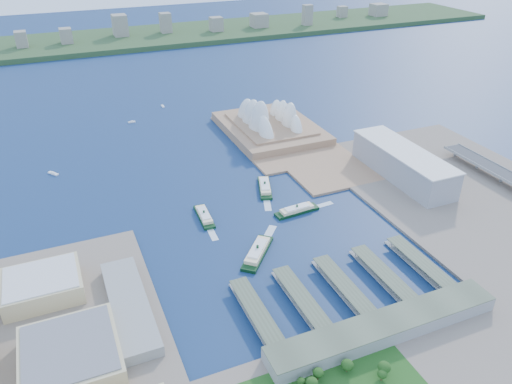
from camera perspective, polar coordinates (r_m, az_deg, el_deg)
name	(u,v)px	position (r m, az deg, el deg)	size (l,w,h in m)	color
ground	(290,248)	(503.91, 3.96, -6.43)	(3000.00, 3000.00, 0.00)	#10224B
east_land	(509,221)	(607.26, 26.97, -2.98)	(240.00, 500.00, 3.00)	#7B6C5E
peninsula	(277,136)	(749.02, 2.45, 6.39)	(135.00, 220.00, 3.00)	#9A7454
far_shore	(121,39)	(1385.09, -15.23, 16.48)	(2200.00, 260.00, 12.00)	#2D4926
opera_house	(271,113)	(753.53, 1.67, 9.05)	(134.00, 180.00, 58.00)	white
toaster_building	(403,164)	(647.28, 16.43, 3.12)	(45.00, 155.00, 35.00)	gray
west_buildings	(17,365)	(407.15, -25.64, -17.43)	(200.00, 280.00, 27.00)	olive
ferry_wharves	(343,286)	(456.31, 9.86, -10.56)	(184.00, 90.00, 9.30)	#4B543F
terminal_building	(385,328)	(418.81, 14.48, -14.78)	(200.00, 28.00, 12.00)	gray
far_skyline	(120,27)	(1359.04, -15.27, 17.69)	(1900.00, 140.00, 55.00)	gray
ferry_a	(204,214)	(549.94, -5.96, -2.56)	(12.61, 49.56, 9.37)	black
ferry_b	(265,185)	(602.95, 1.01, 0.75)	(13.89, 54.57, 10.32)	black
ferry_c	(257,250)	(490.54, 0.17, -6.67)	(15.10, 59.32, 11.22)	black
ferry_d	(297,209)	(558.58, 4.70, -1.91)	(13.19, 51.82, 9.80)	black
boat_a	(53,173)	(690.16, -22.15, 2.00)	(4.01, 16.06, 3.10)	white
boat_b	(132,122)	(826.38, -14.02, 7.79)	(3.84, 10.97, 2.96)	white
boat_c	(284,102)	(891.32, 3.26, 10.22)	(3.98, 13.63, 3.07)	white
boat_e	(163,106)	(885.99, -10.61, 9.64)	(3.79, 11.91, 2.92)	white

